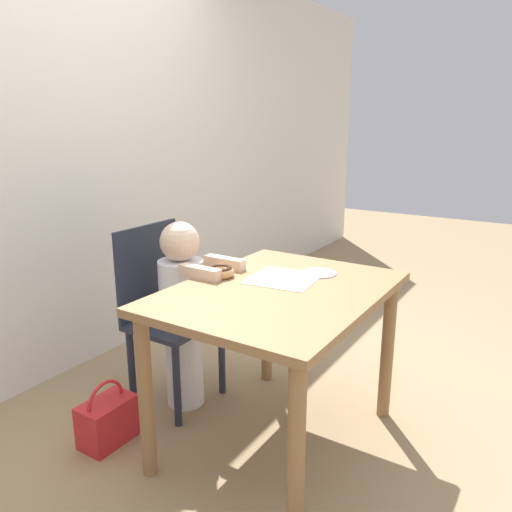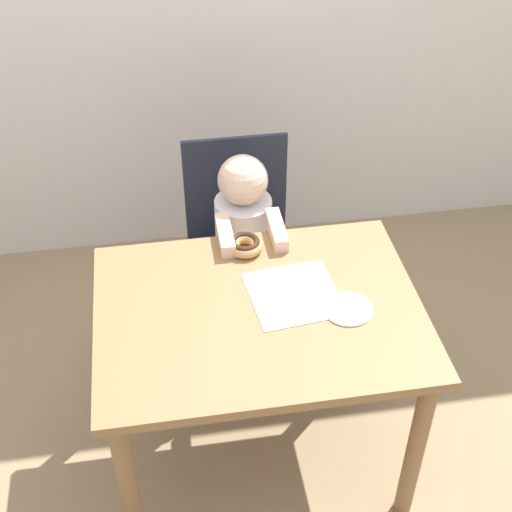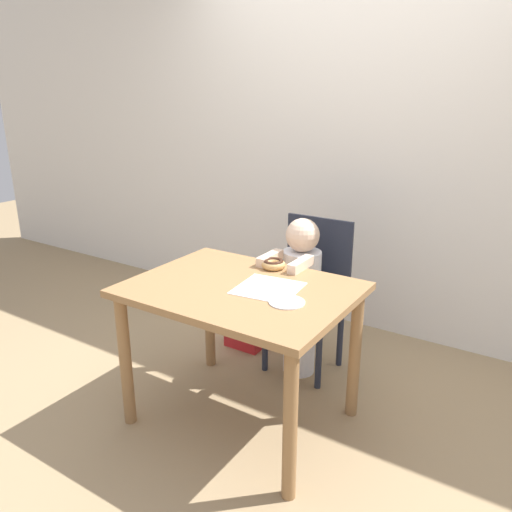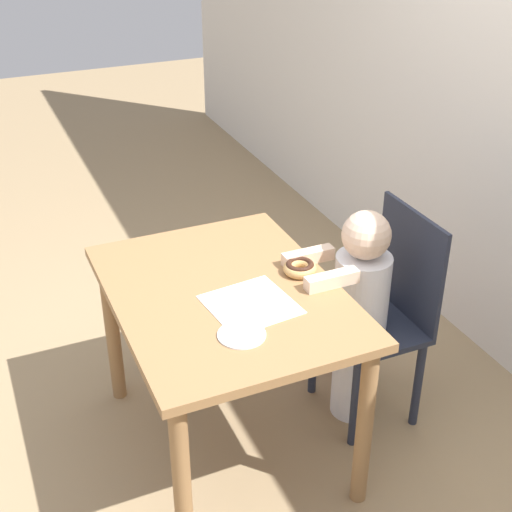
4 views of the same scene
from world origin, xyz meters
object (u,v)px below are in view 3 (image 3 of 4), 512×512
Objects in this scene: child_figure at (300,295)px; handbag at (245,331)px; donut at (273,264)px; chair at (309,293)px.

handbag is at bearing 168.96° from child_figure.
child_figure is 0.36m from donut.
child_figure is at bearing -90.00° from chair.
chair is at bearing 90.00° from child_figure.
handbag is (-0.44, 0.09, -0.39)m from child_figure.
donut is at bearing -97.28° from child_figure.
donut is 0.84m from handbag.
child_figure reaches higher than chair.
donut is at bearing -95.04° from chair.
child_figure is 7.57× the size of donut.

